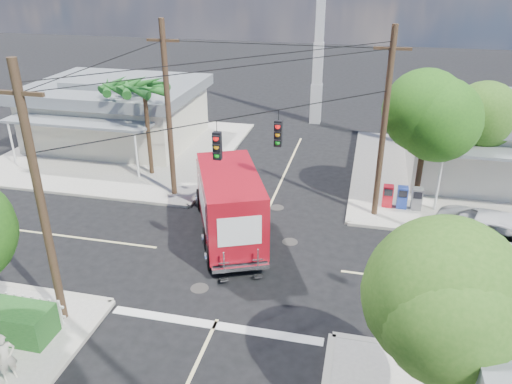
% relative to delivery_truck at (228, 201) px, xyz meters
% --- Properties ---
extents(ground, '(120.00, 120.00, 0.00)m').
position_rel_delivery_truck_xyz_m(ground, '(1.23, -1.85, -1.68)').
color(ground, black).
rests_on(ground, ground).
extents(sidewalk_ne, '(14.12, 14.12, 0.14)m').
position_rel_delivery_truck_xyz_m(sidewalk_ne, '(12.11, 9.03, -1.61)').
color(sidewalk_ne, '#9A958B').
rests_on(sidewalk_ne, ground).
extents(sidewalk_nw, '(14.12, 14.12, 0.14)m').
position_rel_delivery_truck_xyz_m(sidewalk_nw, '(-9.65, 9.03, -1.61)').
color(sidewalk_nw, '#9A958B').
rests_on(sidewalk_nw, ground).
extents(road_markings, '(32.00, 32.00, 0.01)m').
position_rel_delivery_truck_xyz_m(road_markings, '(1.23, -3.32, -1.67)').
color(road_markings, beige).
rests_on(road_markings, ground).
extents(building_nw, '(10.80, 10.20, 4.30)m').
position_rel_delivery_truck_xyz_m(building_nw, '(-10.77, 10.61, 0.54)').
color(building_nw, beige).
rests_on(building_nw, sidewalk_nw).
extents(radio_tower, '(0.80, 0.80, 17.00)m').
position_rel_delivery_truck_xyz_m(radio_tower, '(1.73, 18.15, 3.96)').
color(radio_tower, silver).
rests_on(radio_tower, ground).
extents(tree_ne_front, '(4.21, 4.14, 6.66)m').
position_rel_delivery_truck_xyz_m(tree_ne_front, '(8.44, 4.91, 3.09)').
color(tree_ne_front, '#422D1C').
rests_on(tree_ne_front, sidewalk_ne).
extents(tree_ne_back, '(3.77, 3.66, 5.82)m').
position_rel_delivery_truck_xyz_m(tree_ne_back, '(11.04, 7.11, 2.51)').
color(tree_ne_back, '#422D1C').
rests_on(tree_ne_back, sidewalk_ne).
extents(tree_se, '(3.67, 3.54, 5.62)m').
position_rel_delivery_truck_xyz_m(tree_se, '(8.24, -9.09, 2.36)').
color(tree_se, '#422D1C').
rests_on(tree_se, sidewalk_se).
extents(palm_nw_front, '(3.01, 3.08, 5.59)m').
position_rel_delivery_truck_xyz_m(palm_nw_front, '(-6.27, 5.65, 3.37)').
color(palm_nw_front, '#422D1C').
rests_on(palm_nw_front, sidewalk_nw).
extents(palm_nw_back, '(3.01, 3.08, 5.19)m').
position_rel_delivery_truck_xyz_m(palm_nw_back, '(-8.27, 7.15, 2.99)').
color(palm_nw_back, '#422D1C').
rests_on(palm_nw_back, sidewalk_nw).
extents(utility_poles, '(12.00, 10.68, 9.00)m').
position_rel_delivery_truck_xyz_m(utility_poles, '(-0.36, -0.25, 3.00)').
color(utility_poles, '#473321').
rests_on(utility_poles, ground).
extents(vending_boxes, '(1.90, 0.50, 1.10)m').
position_rel_delivery_truck_xyz_m(vending_boxes, '(7.73, 4.35, -0.99)').
color(vending_boxes, red).
rests_on(vending_boxes, sidewalk_ne).
extents(delivery_truck, '(5.05, 7.88, 3.30)m').
position_rel_delivery_truck_xyz_m(delivery_truck, '(0.00, 0.00, 0.00)').
color(delivery_truck, black).
rests_on(delivery_truck, ground).
extents(parked_car, '(6.61, 4.52, 1.68)m').
position_rel_delivery_truck_xyz_m(parked_car, '(11.93, 1.02, -0.84)').
color(parked_car, silver).
rests_on(parked_car, ground).
extents(pedestrian, '(0.64, 0.69, 1.58)m').
position_rel_delivery_truck_xyz_m(pedestrian, '(-3.89, -9.93, -0.75)').
color(pedestrian, beige).
rests_on(pedestrian, sidewalk_sw).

